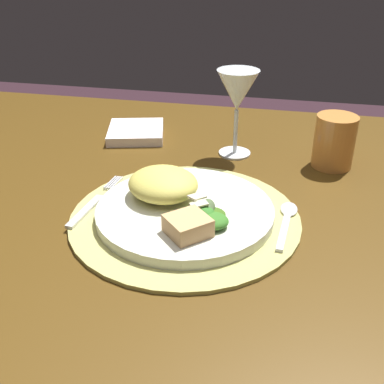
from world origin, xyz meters
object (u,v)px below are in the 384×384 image
(amber_tumbler, at_px, (334,142))
(fork, at_px, (93,203))
(dining_table, at_px, (205,282))
(dinner_plate, at_px, (185,211))
(wine_glass, at_px, (237,93))
(napkin, at_px, (136,132))
(spoon, at_px, (287,217))

(amber_tumbler, bearing_deg, fork, -147.33)
(dining_table, distance_m, amber_tumbler, 0.35)
(dinner_plate, xyz_separation_m, wine_glass, (0.04, 0.26, 0.11))
(dinner_plate, xyz_separation_m, amber_tumbler, (0.22, 0.24, 0.03))
(fork, relative_size, napkin, 1.36)
(spoon, bearing_deg, wine_glass, 115.22)
(fork, height_order, napkin, napkin)
(dinner_plate, relative_size, amber_tumbler, 2.75)
(fork, bearing_deg, wine_glass, 53.29)
(amber_tumbler, bearing_deg, wine_glass, 175.14)
(napkin, bearing_deg, amber_tumbler, -9.03)
(dining_table, relative_size, spoon, 10.56)
(dining_table, xyz_separation_m, fork, (-0.17, -0.07, 0.19))
(amber_tumbler, bearing_deg, dining_table, -140.64)
(dining_table, height_order, amber_tumbler, amber_tumbler)
(dining_table, xyz_separation_m, napkin, (-0.20, 0.23, 0.19))
(dinner_plate, bearing_deg, fork, 178.90)
(fork, height_order, wine_glass, wine_glass)
(dining_table, height_order, spoon, spoon)
(wine_glass, relative_size, amber_tumbler, 1.70)
(spoon, bearing_deg, dinner_plate, -170.43)
(dinner_plate, relative_size, spoon, 1.97)
(dining_table, xyz_separation_m, dinner_plate, (-0.02, -0.07, 0.19))
(fork, xyz_separation_m, napkin, (-0.03, 0.30, 0.00))
(wine_glass, distance_m, amber_tumbler, 0.20)
(wine_glass, height_order, amber_tumbler, wine_glass)
(napkin, xyz_separation_m, wine_glass, (0.22, -0.05, 0.11))
(spoon, bearing_deg, dining_table, 159.55)
(dining_table, relative_size, napkin, 11.71)
(fork, height_order, spoon, spoon)
(napkin, bearing_deg, wine_glass, -12.45)
(dining_table, height_order, dinner_plate, dinner_plate)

